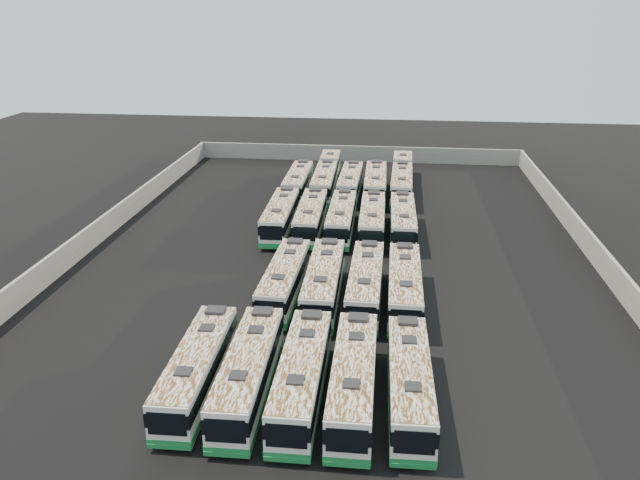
{
  "coord_description": "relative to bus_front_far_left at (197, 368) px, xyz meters",
  "views": [
    {
      "loc": [
        4.39,
        -49.75,
        21.26
      ],
      "look_at": [
        -1.33,
        0.9,
        1.6
      ],
      "focal_mm": 35.0,
      "sensor_mm": 36.0,
      "label": 1
    }
  ],
  "objects": [
    {
      "name": "bus_back_right",
      "position": [
        9.01,
        39.42,
        0.06
      ],
      "size": [
        2.49,
        11.31,
        3.18
      ],
      "rotation": [
        0.0,
        0.0,
        0.01
      ],
      "color": "silver",
      "rests_on": "ground"
    },
    {
      "name": "perimeter_wall",
      "position": [
        6.03,
        20.12,
        -0.46
      ],
      "size": [
        45.2,
        73.2,
        2.2
      ],
      "color": "slate",
      "rests_on": "ground"
    },
    {
      "name": "bus_midback_center",
      "position": [
        6.08,
        27.06,
        0.01
      ],
      "size": [
        2.37,
        10.97,
        3.09
      ],
      "rotation": [
        0.0,
        0.0,
        0.0
      ],
      "color": "silver",
      "rests_on": "ground"
    },
    {
      "name": "bus_midback_far_right",
      "position": [
        11.98,
        26.98,
        0.01
      ],
      "size": [
        2.42,
        10.95,
        3.08
      ],
      "rotation": [
        0.0,
        0.0,
        0.01
      ],
      "color": "silver",
      "rests_on": "ground"
    },
    {
      "name": "bus_midfront_left",
      "position": [
        2.97,
        12.48,
        0.01
      ],
      "size": [
        2.58,
        10.97,
        3.07
      ],
      "rotation": [
        0.0,
        0.0,
        -0.02
      ],
      "color": "silver",
      "rests_on": "ground"
    },
    {
      "name": "bus_midback_right",
      "position": [
        9.08,
        26.91,
        0.01
      ],
      "size": [
        2.39,
        10.93,
        3.07
      ],
      "rotation": [
        0.0,
        0.0,
        0.01
      ],
      "color": "silver",
      "rests_on": "ground"
    },
    {
      "name": "bus_midfront_right",
      "position": [
        9.07,
        12.36,
        0.04
      ],
      "size": [
        2.49,
        11.15,
        3.13
      ],
      "rotation": [
        0.0,
        0.0,
        -0.01
      ],
      "color": "silver",
      "rests_on": "ground"
    },
    {
      "name": "bus_midfront_center",
      "position": [
        5.96,
        12.28,
        0.06
      ],
      "size": [
        2.5,
        11.32,
        3.18
      ],
      "rotation": [
        0.0,
        0.0,
        0.01
      ],
      "color": "silver",
      "rests_on": "ground"
    },
    {
      "name": "bus_midfront_far_right",
      "position": [
        11.95,
        12.25,
        0.03
      ],
      "size": [
        2.37,
        11.11,
        3.13
      ],
      "rotation": [
        0.0,
        0.0,
        -0.0
      ],
      "color": "silver",
      "rests_on": "ground"
    },
    {
      "name": "bus_back_far_right",
      "position": [
        12.04,
        42.5,
        0.03
      ],
      "size": [
        2.75,
        17.3,
        3.13
      ],
      "rotation": [
        0.0,
        0.0,
        -0.02
      ],
      "color": "silver",
      "rests_on": "ground"
    },
    {
      "name": "bus_back_far_left",
      "position": [
        0.07,
        39.31,
        -0.0
      ],
      "size": [
        2.36,
        10.86,
        3.05
      ],
      "rotation": [
        0.0,
        0.0,
        0.01
      ],
      "color": "silver",
      "rests_on": "ground"
    },
    {
      "name": "bus_midback_far_left",
      "position": [
        0.12,
        27.06,
        0.04
      ],
      "size": [
        2.57,
        11.18,
        3.14
      ],
      "rotation": [
        0.0,
        0.0,
        0.02
      ],
      "color": "silver",
      "rests_on": "ground"
    },
    {
      "name": "ground",
      "position": [
        6.03,
        20.12,
        -1.56
      ],
      "size": [
        140.0,
        140.0,
        0.0
      ],
      "primitive_type": "plane",
      "color": "black",
      "rests_on": "ground"
    },
    {
      "name": "bus_front_center",
      "position": [
        6.06,
        -0.16,
        0.04
      ],
      "size": [
        2.43,
        11.14,
        3.13
      ],
      "rotation": [
        0.0,
        0.0,
        0.01
      ],
      "color": "silver",
      "rests_on": "ground"
    },
    {
      "name": "bus_front_far_right",
      "position": [
        12.05,
        -0.04,
        -0.01
      ],
      "size": [
        2.51,
        10.87,
        3.05
      ],
      "rotation": [
        0.0,
        0.0,
        0.02
      ],
      "color": "silver",
      "rests_on": "ground"
    },
    {
      "name": "bus_front_left",
      "position": [
        3.01,
        -0.1,
        0.04
      ],
      "size": [
        2.57,
        11.2,
        3.14
      ],
      "rotation": [
        0.0,
        0.0,
        0.02
      ],
      "color": "silver",
      "rests_on": "ground"
    },
    {
      "name": "bus_back_left",
      "position": [
        3.04,
        42.42,
        0.01
      ],
      "size": [
        2.64,
        17.03,
        3.08
      ],
      "rotation": [
        0.0,
        0.0,
        0.02
      ],
      "color": "silver",
      "rests_on": "ground"
    },
    {
      "name": "bus_front_right",
      "position": [
        8.96,
        -0.17,
        0.04
      ],
      "size": [
        2.41,
        11.12,
        3.13
      ],
      "rotation": [
        0.0,
        0.0,
        0.01
      ],
      "color": "silver",
      "rests_on": "ground"
    },
    {
      "name": "bus_midback_left",
      "position": [
        3.1,
        27.12,
        0.03
      ],
      "size": [
        2.55,
        11.08,
        3.11
      ],
      "rotation": [
        0.0,
        0.0,
        0.02
      ],
      "color": "silver",
      "rests_on": "ground"
    },
    {
      "name": "bus_back_center",
      "position": [
        6.1,
        39.58,
        -0.01
      ],
      "size": [
        2.44,
        10.85,
        3.05
      ],
      "rotation": [
        0.0,
        0.0,
        -0.01
      ],
      "color": "silver",
      "rests_on": "ground"
    },
    {
      "name": "bus_front_far_left",
      "position": [
        0.0,
        0.0,
        0.0
      ],
      "size": [
        2.52,
        10.91,
        3.06
      ],
      "rotation": [
        0.0,
        0.0,
        0.02
      ],
      "color": "silver",
      "rests_on": "ground"
    }
  ]
}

